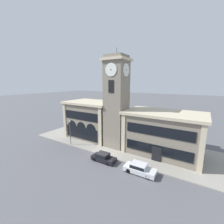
% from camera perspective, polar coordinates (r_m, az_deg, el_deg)
% --- Properties ---
extents(ground_plane, '(300.00, 300.00, 0.00)m').
position_cam_1_polar(ground_plane, '(27.23, -3.68, -16.25)').
color(ground_plane, '#56565B').
extents(sidewalk_kerb, '(37.78, 12.11, 0.15)m').
position_cam_1_polar(sidewalk_kerb, '(31.84, 2.77, -11.84)').
color(sidewalk_kerb, gray).
rests_on(sidewalk_kerb, ground_plane).
extents(clock_tower, '(4.47, 4.47, 18.56)m').
position_cam_1_polar(clock_tower, '(28.43, 1.70, 3.54)').
color(clock_tower, gray).
rests_on(clock_tower, ground_plane).
extents(town_hall_left_wing, '(11.38, 7.90, 8.31)m').
position_cam_1_polar(town_hall_left_wing, '(34.90, -7.70, -2.72)').
color(town_hall_left_wing, gray).
rests_on(town_hall_left_wing, ground_plane).
extents(town_hall_right_wing, '(13.41, 7.90, 7.56)m').
position_cam_1_polar(town_hall_right_wing, '(28.08, 18.85, -7.54)').
color(town_hall_right_wing, gray).
rests_on(town_hall_right_wing, ground_plane).
extents(parked_car_near, '(4.06, 1.80, 1.34)m').
position_cam_1_polar(parked_car_near, '(25.29, -3.32, -16.76)').
color(parked_car_near, black).
rests_on(parked_car_near, ground_plane).
extents(parked_car_mid, '(4.53, 1.89, 1.42)m').
position_cam_1_polar(parked_car_mid, '(22.74, 10.40, -20.30)').
color(parked_car_mid, silver).
rests_on(parked_car_mid, ground_plane).
extents(street_lamp, '(0.36, 0.36, 4.99)m').
position_cam_1_polar(street_lamp, '(31.17, -15.70, -6.09)').
color(street_lamp, '#4C4C51').
rests_on(street_lamp, sidewalk_kerb).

